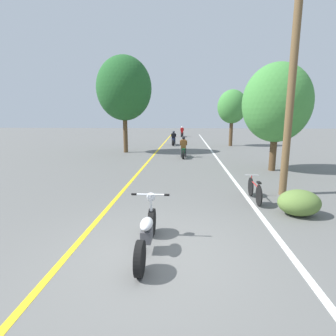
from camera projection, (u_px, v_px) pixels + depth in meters
name	position (u px, v px, depth m)	size (l,w,h in m)	color
ground_plane	(157.00, 252.00, 5.11)	(120.00, 120.00, 0.00)	#60605E
lane_stripe_center	(151.00, 158.00, 16.98)	(0.14, 48.00, 0.01)	yellow
lane_stripe_edge	(217.00, 159.00, 16.70)	(0.14, 48.00, 0.01)	white
utility_pole	(292.00, 78.00, 8.20)	(1.10, 0.24, 7.39)	brown
roadside_tree_right_near	(277.00, 103.00, 12.38)	(3.21, 2.89, 5.10)	#513A23
roadside_tree_right_far	(232.00, 107.00, 23.53)	(2.61, 2.35, 5.04)	#513A23
roadside_tree_left	(124.00, 89.00, 18.86)	(3.98, 3.58, 6.93)	#513A23
roadside_bush	(299.00, 203.00, 6.97)	(1.10, 0.88, 0.70)	#5B7A38
motorcycle_foreground	(147.00, 232.00, 5.10)	(0.81, 2.14, 1.01)	black
motorcycle_rider_lead	(183.00, 150.00, 17.10)	(0.50, 1.92, 1.37)	black
motorcycle_rider_mid	(174.00, 140.00, 24.71)	(0.50, 1.99, 1.36)	black
motorcycle_rider_far	(182.00, 133.00, 35.52)	(0.50, 2.18, 1.42)	black
bicycle_parked	(255.00, 190.00, 8.22)	(0.44, 1.63, 0.73)	black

